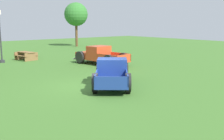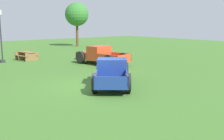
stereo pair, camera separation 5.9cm
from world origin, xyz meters
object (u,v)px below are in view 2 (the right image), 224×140
pickup_truck_behind_right (99,56)px  lamp_post_near (1,35)px  pickup_truck_foreground (112,72)px  oak_tree_east (77,14)px  picnic_table (27,55)px

pickup_truck_behind_right → lamp_post_near: size_ratio=1.15×
pickup_truck_foreground → oak_tree_east: 25.43m
pickup_truck_foreground → picnic_table: pickup_truck_foreground is taller
pickup_truck_behind_right → oak_tree_east: bearing=63.8°
lamp_post_near → oak_tree_east: 16.93m
pickup_truck_behind_right → lamp_post_near: (-5.98, 6.15, 1.66)m
oak_tree_east → pickup_truck_behind_right: bearing=-116.2°
pickup_truck_foreground → picnic_table: 12.87m
pickup_truck_behind_right → picnic_table: (-3.70, 6.37, -0.25)m
pickup_truck_foreground → oak_tree_east: bearing=62.4°
lamp_post_near → picnic_table: bearing=5.5°
lamp_post_near → pickup_truck_behind_right: bearing=-45.8°
pickup_truck_behind_right → lamp_post_near: lamp_post_near is taller
pickup_truck_foreground → pickup_truck_behind_right: (3.86, 6.49, 0.03)m
pickup_truck_behind_right → oak_tree_east: 18.01m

